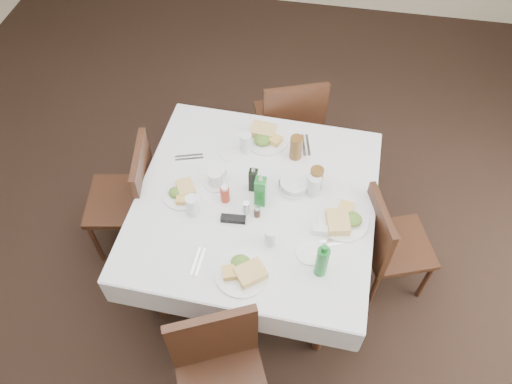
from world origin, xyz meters
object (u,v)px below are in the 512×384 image
at_px(bread_basket, 294,185).
at_px(ketchup_bottle, 225,194).
at_px(chair_east, 387,241).
at_px(green_bottle, 322,261).
at_px(chair_north, 290,120).
at_px(oil_cruet_dark, 253,179).
at_px(chair_south, 220,371).
at_px(oil_cruet_green, 260,190).
at_px(water_s, 270,237).
at_px(water_e, 314,185).
at_px(chair_west, 132,194).
at_px(water_n, 246,143).
at_px(dining_table, 255,207).
at_px(coffee_mug, 216,179).
at_px(water_w, 193,205).

bearing_deg(bread_basket, ketchup_bottle, -157.49).
distance_m(chair_east, green_bottle, 0.71).
bearing_deg(chair_north, oil_cruet_dark, -97.97).
relative_size(chair_south, ketchup_bottle, 7.83).
relative_size(chair_south, bread_basket, 4.98).
bearing_deg(oil_cruet_green, water_s, -68.96).
bearing_deg(water_s, chair_east, 24.05).
height_order(water_s, water_e, water_e).
distance_m(chair_north, ketchup_bottle, 1.04).
relative_size(water_s, water_e, 0.85).
distance_m(chair_west, water_e, 1.21).
relative_size(water_n, water_s, 1.15).
xyz_separation_m(chair_east, bread_basket, (-0.61, 0.10, 0.30)).
bearing_deg(bread_basket, chair_south, -101.88).
distance_m(chair_north, oil_cruet_green, 1.00).
bearing_deg(dining_table, coffee_mug, 163.33).
distance_m(water_s, water_e, 0.44).
relative_size(chair_west, oil_cruet_dark, 4.41).
xyz_separation_m(oil_cruet_green, coffee_mug, (-0.29, 0.09, -0.07)).
distance_m(chair_south, coffee_mug, 1.09).
xyz_separation_m(chair_north, water_e, (0.24, -0.82, 0.30)).
relative_size(chair_west, green_bottle, 3.58).
xyz_separation_m(water_s, water_w, (-0.47, 0.13, 0.01)).
relative_size(dining_table, chair_south, 1.52).
xyz_separation_m(bread_basket, oil_cruet_dark, (-0.24, -0.05, 0.06)).
height_order(oil_cruet_dark, green_bottle, green_bottle).
bearing_deg(bread_basket, water_n, 144.30).
relative_size(chair_north, oil_cruet_green, 3.55).
bearing_deg(water_w, water_s, -14.91).
height_order(chair_east, coffee_mug, coffee_mug).
xyz_separation_m(oil_cruet_dark, coffee_mug, (-0.23, -0.00, -0.04)).
relative_size(chair_north, oil_cruet_dark, 4.51).
relative_size(oil_cruet_green, ketchup_bottle, 2.17).
relative_size(water_s, ketchup_bottle, 1.00).
xyz_separation_m(chair_south, water_w, (-0.32, 0.79, 0.29)).
bearing_deg(water_n, oil_cruet_dark, -70.67).
relative_size(chair_east, water_e, 5.98).
height_order(bread_basket, green_bottle, green_bottle).
bearing_deg(chair_west, chair_south, -51.10).
xyz_separation_m(water_n, water_s, (0.27, -0.66, -0.01)).
relative_size(chair_north, coffee_mug, 6.52).
bearing_deg(oil_cruet_green, chair_south, -92.75).
relative_size(water_e, oil_cruet_green, 0.54).
xyz_separation_m(oil_cruet_dark, green_bottle, (0.45, -0.49, 0.02)).
bearing_deg(coffee_mug, ketchup_bottle, -53.69).
height_order(water_n, oil_cruet_green, oil_cruet_green).
distance_m(water_s, water_w, 0.49).
height_order(water_s, green_bottle, green_bottle).
relative_size(chair_east, chair_west, 0.93).
bearing_deg(ketchup_bottle, chair_west, 170.80).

